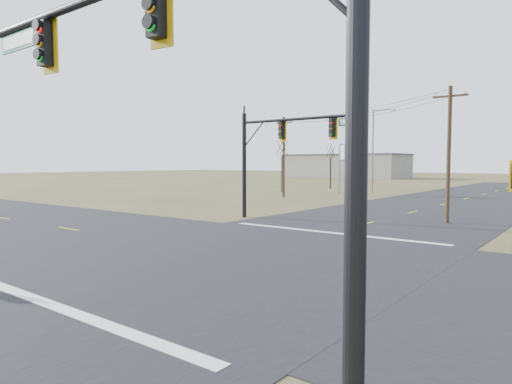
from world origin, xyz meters
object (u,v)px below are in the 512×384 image
bare_tree_a (282,146)px  bare_tree_b (331,150)px  streetlight_c (375,146)px  utility_pole_near (449,152)px  mast_arm_far (282,141)px  utility_pole_far (284,155)px  highway_sign (349,159)px  mast_arm_near (173,55)px

bare_tree_a → bare_tree_b: bearing=85.8°
streetlight_c → utility_pole_near: bearing=-44.0°
mast_arm_far → bare_tree_a: bare_tree_a is taller
utility_pole_far → streetlight_c: size_ratio=0.84×
highway_sign → streetlight_c: size_ratio=0.58×
highway_sign → bare_tree_a: bare_tree_a is taller
bare_tree_b → mast_arm_near: bearing=-64.4°
utility_pole_near → bare_tree_a: bearing=143.7°
utility_pole_near → streetlight_c: streetlight_c is taller
mast_arm_near → bare_tree_a: 48.04m
highway_sign → bare_tree_a: size_ratio=0.80×
mast_arm_far → bare_tree_b: mast_arm_far is taller
mast_arm_far → utility_pole_near: (8.50, 5.15, -0.67)m
mast_arm_near → bare_tree_b: 57.23m
bare_tree_a → mast_arm_near: bearing=-58.0°
utility_pole_near → bare_tree_a: size_ratio=1.13×
bare_tree_a → streetlight_c: bearing=27.4°
mast_arm_far → utility_pole_far: size_ratio=1.05×
mast_arm_near → mast_arm_far: size_ratio=1.26×
mast_arm_far → bare_tree_a: bearing=130.0°
mast_arm_far → utility_pole_far: 19.82m
utility_pole_near → streetlight_c: size_ratio=0.82×
utility_pole_far → streetlight_c: bearing=66.1°
mast_arm_far → utility_pole_far: (-11.05, 16.45, -0.54)m
utility_pole_far → utility_pole_near: bearing=-30.0°
mast_arm_far → streetlight_c: (-5.92, 28.01, 0.64)m
utility_pole_far → bare_tree_b: utility_pole_far is taller
bare_tree_b → bare_tree_a: bearing=-94.2°
mast_arm_near → utility_pole_near: bearing=87.9°
utility_pole_far → bare_tree_b: size_ratio=1.26×
mast_arm_far → highway_sign: size_ratio=1.53×
bare_tree_a → highway_sign: bearing=8.7°
highway_sign → bare_tree_a: (-8.31, -1.27, 1.60)m
mast_arm_far → streetlight_c: bearing=107.5°
mast_arm_near → utility_pole_far: bearing=116.0°
utility_pole_far → mast_arm_far: bearing=-56.1°
mast_arm_near → streetlight_c: (-15.71, 45.78, 0.05)m
utility_pole_far → bare_tree_a: size_ratio=1.17×
mast_arm_far → bare_tree_a: 27.81m
mast_arm_far → bare_tree_a: (-15.69, 22.95, 0.75)m
bare_tree_b → mast_arm_far: bearing=-66.3°
mast_arm_near → bare_tree_a: bearing=116.7°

